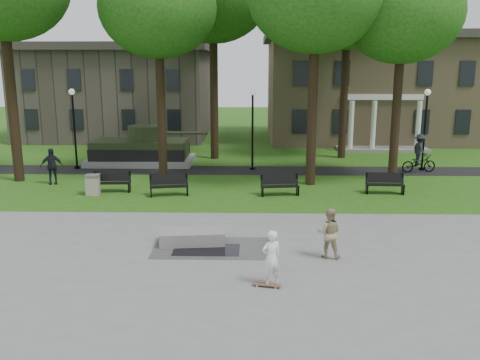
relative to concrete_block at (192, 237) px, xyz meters
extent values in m
plane|color=#284C11|center=(1.58, 0.71, -0.24)|extent=(120.00, 120.00, 0.00)
cube|color=gray|center=(1.58, -4.29, -0.23)|extent=(22.00, 16.00, 0.02)
cube|color=black|center=(1.58, 12.71, -0.24)|extent=(44.00, 2.60, 0.01)
cube|color=#9E8460|center=(11.58, 26.71, 3.75)|extent=(16.00, 11.00, 8.00)
cube|color=#38332D|center=(11.58, 26.71, 8.06)|extent=(17.00, 12.00, 0.60)
cube|color=silver|center=(11.58, 21.21, 3.55)|extent=(6.00, 0.30, 0.40)
cube|color=#4C443D|center=(-9.42, 27.21, 3.35)|extent=(15.00, 10.00, 7.20)
cylinder|color=black|center=(-10.42, 9.71, 4.24)|extent=(0.52, 0.52, 8.96)
cylinder|color=black|center=(-2.92, 11.21, 3.75)|extent=(0.48, 0.48, 8.00)
ellipsoid|color=#134E12|center=(-2.92, 11.21, 8.76)|extent=(6.20, 6.20, 5.27)
cylinder|color=black|center=(5.08, 9.21, 3.92)|extent=(0.50, 0.50, 8.32)
cylinder|color=black|center=(9.58, 10.21, 3.59)|extent=(0.46, 0.46, 7.68)
ellipsoid|color=#134E12|center=(9.58, 10.21, 8.40)|extent=(6.00, 6.00, 5.10)
cylinder|color=black|center=(-0.42, 16.71, 4.39)|extent=(0.54, 0.54, 9.28)
cylinder|color=black|center=(8.08, 17.21, 4.08)|extent=(0.50, 0.50, 8.64)
ellipsoid|color=#134E12|center=(8.08, 17.21, 9.47)|extent=(6.40, 6.40, 5.44)
cylinder|color=black|center=(-8.42, 13.01, 1.96)|extent=(0.12, 0.12, 4.40)
sphere|color=silver|center=(-8.42, 13.01, 4.30)|extent=(0.36, 0.36, 0.36)
cylinder|color=black|center=(-8.42, 13.01, -0.16)|extent=(0.32, 0.32, 0.16)
cylinder|color=black|center=(2.08, 13.01, 1.96)|extent=(0.12, 0.12, 4.40)
sphere|color=silver|center=(2.08, 13.01, 4.30)|extent=(0.36, 0.36, 0.36)
cylinder|color=black|center=(2.08, 13.01, -0.16)|extent=(0.32, 0.32, 0.16)
cylinder|color=black|center=(12.08, 13.01, 1.96)|extent=(0.12, 0.12, 4.40)
sphere|color=silver|center=(12.08, 13.01, 4.30)|extent=(0.36, 0.36, 0.36)
cylinder|color=black|center=(12.08, 13.01, -0.16)|extent=(0.32, 0.32, 0.16)
cube|color=gray|center=(-4.92, 14.71, -0.04)|extent=(6.50, 3.40, 0.40)
cube|color=#242D17|center=(-4.92, 14.71, 0.70)|extent=(5.80, 2.80, 1.10)
cube|color=black|center=(-4.92, 13.36, 0.51)|extent=(5.80, 0.35, 0.70)
cube|color=black|center=(-4.92, 16.06, 0.51)|extent=(5.80, 0.35, 0.70)
cylinder|color=#242D17|center=(-4.62, 14.71, 1.71)|extent=(2.10, 2.10, 0.90)
cylinder|color=#242D17|center=(-2.32, 14.71, 1.71)|extent=(3.20, 0.18, 0.18)
cube|color=black|center=(0.54, -0.65, -0.22)|extent=(2.20, 1.20, 0.00)
cube|color=gray|center=(0.00, 0.00, 0.00)|extent=(2.29, 1.22, 0.45)
cube|color=brown|center=(2.46, -3.50, -0.19)|extent=(0.80, 0.37, 0.07)
imported|color=white|center=(2.58, -3.38, 0.57)|extent=(0.69, 0.59, 1.59)
imported|color=tan|center=(4.49, -1.22, 0.59)|extent=(0.89, 0.76, 1.63)
imported|color=black|center=(-8.32, 8.97, 0.70)|extent=(1.19, 0.75, 1.88)
imported|color=black|center=(11.68, 12.39, 0.29)|extent=(2.13, 1.08, 1.07)
imported|color=black|center=(11.68, 12.39, 1.10)|extent=(0.86, 1.25, 1.78)
cube|color=black|center=(-4.76, 7.29, 0.21)|extent=(1.82, 0.53, 0.05)
cube|color=black|center=(-4.76, 7.51, 0.51)|extent=(1.81, 0.24, 0.50)
cube|color=black|center=(-5.61, 7.29, -0.02)|extent=(0.08, 0.45, 0.45)
cube|color=black|center=(-3.91, 7.29, -0.02)|extent=(0.08, 0.45, 0.45)
cube|color=black|center=(-1.86, 6.62, 0.21)|extent=(1.85, 0.79, 0.05)
cube|color=black|center=(-1.86, 6.84, 0.51)|extent=(1.80, 0.50, 0.50)
cube|color=black|center=(-2.71, 6.62, -0.02)|extent=(0.15, 0.45, 0.45)
cube|color=black|center=(-1.01, 6.62, -0.02)|extent=(0.15, 0.45, 0.45)
cube|color=black|center=(3.38, 6.78, 0.21)|extent=(1.84, 0.69, 0.05)
cube|color=black|center=(3.38, 7.00, 0.51)|extent=(1.80, 0.39, 0.50)
cube|color=black|center=(2.53, 6.78, -0.02)|extent=(0.12, 0.45, 0.45)
cube|color=black|center=(4.23, 6.78, -0.02)|extent=(0.12, 0.45, 0.45)
cube|color=black|center=(8.44, 7.22, 0.21)|extent=(1.82, 0.54, 0.05)
cube|color=black|center=(8.44, 7.44, 0.51)|extent=(1.81, 0.24, 0.50)
cube|color=black|center=(7.59, 7.22, -0.02)|extent=(0.08, 0.45, 0.45)
cube|color=black|center=(9.29, 7.22, -0.02)|extent=(0.08, 0.45, 0.45)
cube|color=#A19485|center=(-5.53, 6.79, 0.21)|extent=(0.66, 0.66, 0.90)
cube|color=#4C4C4C|center=(-5.53, 6.79, 0.69)|extent=(0.73, 0.73, 0.06)
camera|label=1|loc=(2.01, -16.58, 5.73)|focal=38.00mm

